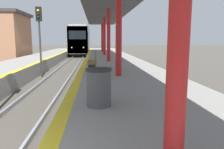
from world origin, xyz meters
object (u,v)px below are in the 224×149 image
(signal_mid, at_px, (39,29))
(trash_bin, at_px, (99,87))
(train, at_px, (81,41))
(bench, at_px, (93,61))

(signal_mid, height_order, trash_bin, signal_mid)
(train, distance_m, signal_mid, 23.78)
(bench, bearing_deg, signal_mid, 132.60)
(bench, bearing_deg, train, 94.70)
(train, bearing_deg, trash_bin, -85.86)
(train, relative_size, bench, 9.89)
(train, distance_m, trash_bin, 33.59)
(trash_bin, xyz_separation_m, bench, (-0.16, 5.95, 0.04))
(train, bearing_deg, signal_mid, -92.97)
(signal_mid, distance_m, bench, 5.47)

